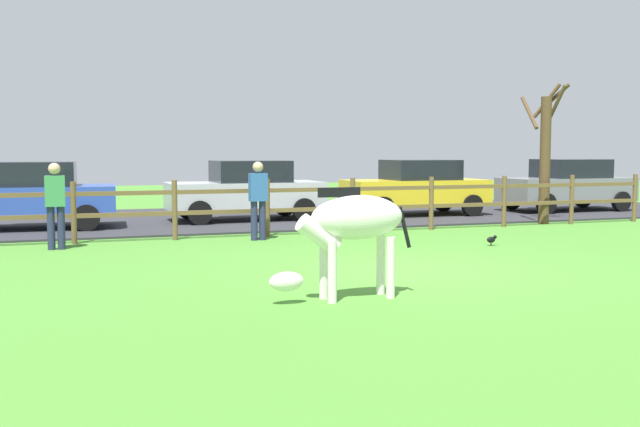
{
  "coord_description": "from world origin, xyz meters",
  "views": [
    {
      "loc": [
        -5.15,
        -10.29,
        1.86
      ],
      "look_at": [
        -1.04,
        1.39,
        0.8
      ],
      "focal_mm": 40.87,
      "sensor_mm": 36.0,
      "label": 1
    }
  ],
  "objects": [
    {
      "name": "ground_plane",
      "position": [
        0.0,
        0.0,
        0.0
      ],
      "size": [
        60.0,
        60.0,
        0.0
      ],
      "primitive_type": "plane",
      "color": "#47842D"
    },
    {
      "name": "parking_asphalt",
      "position": [
        0.0,
        9.3,
        0.03
      ],
      "size": [
        28.0,
        7.4,
        0.05
      ],
      "primitive_type": "cube",
      "color": "#2D2D33",
      "rests_on": "ground_plane"
    },
    {
      "name": "paddock_fence",
      "position": [
        -0.99,
        5.0,
        0.72
      ],
      "size": [
        20.13,
        0.11,
        1.25
      ],
      "color": "brown",
      "rests_on": "ground_plane"
    },
    {
      "name": "bare_tree",
      "position": [
        6.42,
        5.33,
        1.82
      ],
      "size": [
        1.23,
        1.04,
        3.58
      ],
      "color": "#513A23",
      "rests_on": "ground_plane"
    },
    {
      "name": "zebra",
      "position": [
        -1.78,
        -1.88,
        0.93
      ],
      "size": [
        1.94,
        0.53,
        1.41
      ],
      "color": "white",
      "rests_on": "ground_plane"
    },
    {
      "name": "crow_on_grass",
      "position": [
        2.75,
        2.0,
        0.13
      ],
      "size": [
        0.21,
        0.1,
        0.2
      ],
      "color": "black",
      "rests_on": "ground_plane"
    },
    {
      "name": "parked_car_yellow",
      "position": [
        4.25,
        8.22,
        0.84
      ],
      "size": [
        4.02,
        1.92,
        1.56
      ],
      "color": "yellow",
      "rests_on": "parking_asphalt"
    },
    {
      "name": "parked_car_blue",
      "position": [
        -5.96,
        7.89,
        0.84
      ],
      "size": [
        4.09,
        2.06,
        1.56
      ],
      "color": "#2D4CAD",
      "rests_on": "parking_asphalt"
    },
    {
      "name": "parked_car_silver",
      "position": [
        -0.66,
        8.32,
        0.84
      ],
      "size": [
        4.02,
        1.91,
        1.56
      ],
      "color": "#B7BABF",
      "rests_on": "parking_asphalt"
    },
    {
      "name": "parked_car_grey",
      "position": [
        9.29,
        8.08,
        0.84
      ],
      "size": [
        4.02,
        1.91,
        1.56
      ],
      "color": "slate",
      "rests_on": "parking_asphalt"
    },
    {
      "name": "visitor_left_of_tree",
      "position": [
        -1.35,
        4.4,
        0.91
      ],
      "size": [
        0.36,
        0.22,
        1.64
      ],
      "color": "#232847",
      "rests_on": "ground_plane"
    },
    {
      "name": "visitor_right_of_tree",
      "position": [
        -5.32,
        4.25,
        0.91
      ],
      "size": [
        0.36,
        0.23,
        1.64
      ],
      "color": "#232847",
      "rests_on": "ground_plane"
    }
  ]
}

